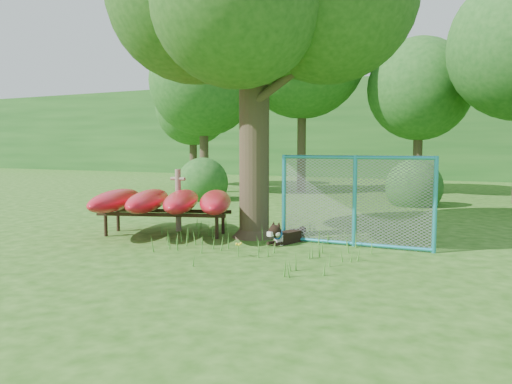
% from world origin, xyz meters
% --- Properties ---
extents(ground, '(80.00, 80.00, 0.00)m').
position_xyz_m(ground, '(0.00, 0.00, 0.00)').
color(ground, '#1F4E0F').
rests_on(ground, ground).
extents(wooden_post, '(0.38, 0.13, 1.39)m').
position_xyz_m(wooden_post, '(-1.95, 1.66, 0.73)').
color(wooden_post, '#6C6451').
rests_on(wooden_post, ground).
extents(kayak_rack, '(3.85, 3.45, 0.95)m').
position_xyz_m(kayak_rack, '(-1.92, 1.12, 0.73)').
color(kayak_rack, black).
rests_on(kayak_rack, ground).
extents(husky_dog, '(0.49, 1.02, 0.47)m').
position_xyz_m(husky_dog, '(0.74, 1.35, 0.17)').
color(husky_dog, black).
rests_on(husky_dog, ground).
extents(fence_section, '(2.95, 0.13, 2.87)m').
position_xyz_m(fence_section, '(2.02, 1.71, 0.86)').
color(fence_section, teal).
rests_on(fence_section, ground).
extents(wildflower_clump, '(0.12, 0.10, 0.25)m').
position_xyz_m(wildflower_clump, '(0.49, -0.07, 0.20)').
color(wildflower_clump, '#498D2E').
rests_on(wildflower_clump, ground).
extents(bg_tree_a, '(4.40, 4.40, 6.70)m').
position_xyz_m(bg_tree_a, '(-6.50, 10.00, 4.48)').
color(bg_tree_a, '#352B1D').
rests_on(bg_tree_a, ground).
extents(bg_tree_b, '(5.20, 5.20, 8.22)m').
position_xyz_m(bg_tree_b, '(-3.00, 12.00, 5.61)').
color(bg_tree_b, '#352B1D').
rests_on(bg_tree_b, ground).
extents(bg_tree_c, '(4.00, 4.00, 6.12)m').
position_xyz_m(bg_tree_c, '(1.50, 13.00, 4.11)').
color(bg_tree_c, '#352B1D').
rests_on(bg_tree_c, ground).
extents(bg_tree_f, '(3.60, 3.60, 5.55)m').
position_xyz_m(bg_tree_f, '(-9.00, 13.00, 3.73)').
color(bg_tree_f, '#352B1D').
rests_on(bg_tree_f, ground).
extents(shrub_left, '(1.80, 1.80, 1.80)m').
position_xyz_m(shrub_left, '(-5.00, 7.50, 0.00)').
color(shrub_left, '#1C521A').
rests_on(shrub_left, ground).
extents(shrub_mid, '(1.80, 1.80, 1.80)m').
position_xyz_m(shrub_mid, '(2.00, 9.00, 0.00)').
color(shrub_mid, '#1C521A').
rests_on(shrub_mid, ground).
extents(wooded_hillside, '(80.00, 12.00, 6.00)m').
position_xyz_m(wooded_hillside, '(0.00, 28.00, 3.00)').
color(wooded_hillside, '#1C521A').
rests_on(wooded_hillside, ground).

